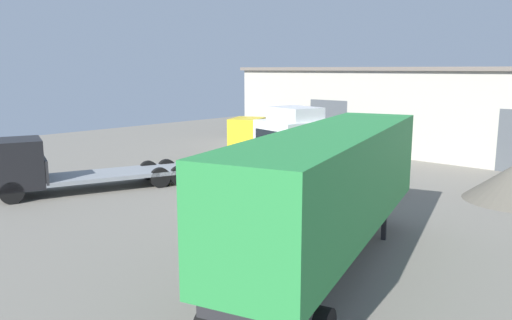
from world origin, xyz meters
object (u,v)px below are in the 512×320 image
object	(u,v)px
flatbed_truck_yellow	(264,140)
container_trailer_green	(332,184)
tractor_unit_white	(301,155)
oil_drum	(227,175)
flatbed_truck_black	(54,167)

from	to	relation	value
flatbed_truck_yellow	container_trailer_green	bearing A→B (deg)	111.84
tractor_unit_white	flatbed_truck_yellow	xyz separation A→B (m)	(-7.72, 6.11, -0.68)
tractor_unit_white	oil_drum	size ratio (longest dim) A/B	8.08
container_trailer_green	flatbed_truck_yellow	bearing A→B (deg)	31.00
container_trailer_green	flatbed_truck_yellow	xyz separation A→B (m)	(-13.69, 12.43, -1.36)
oil_drum	flatbed_truck_black	bearing A→B (deg)	-122.21
flatbed_truck_yellow	flatbed_truck_black	distance (m)	13.52
flatbed_truck_yellow	flatbed_truck_black	world-z (taller)	flatbed_truck_black
container_trailer_green	flatbed_truck_yellow	world-z (taller)	container_trailer_green
tractor_unit_white	flatbed_truck_black	xyz separation A→B (m)	(-8.89, -7.36, -0.68)
container_trailer_green	flatbed_truck_black	distance (m)	14.96
container_trailer_green	oil_drum	world-z (taller)	container_trailer_green
tractor_unit_white	oil_drum	xyz separation A→B (m)	(-4.48, -0.36, -1.51)
container_trailer_green	oil_drum	bearing A→B (deg)	43.53
container_trailer_green	flatbed_truck_black	world-z (taller)	container_trailer_green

